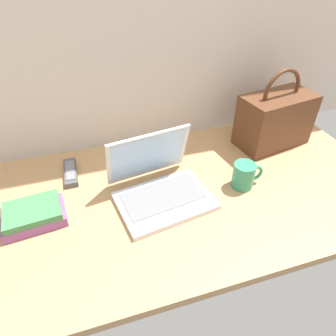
{
  "coord_description": "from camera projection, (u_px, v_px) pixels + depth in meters",
  "views": [
    {
      "loc": [
        -0.25,
        -0.74,
        0.76
      ],
      "look_at": [
        -0.02,
        0.0,
        0.15
      ],
      "focal_mm": 32.14,
      "sensor_mm": 36.0,
      "label": 1
    }
  ],
  "objects": [
    {
      "name": "desk",
      "position": [
        174.0,
        197.0,
        1.07
      ],
      "size": [
        1.6,
        0.76,
        0.03
      ],
      "color": "tan",
      "rests_on": "ground"
    },
    {
      "name": "laptop",
      "position": [
        159.0,
        184.0,
        1.03
      ],
      "size": [
        0.34,
        0.32,
        0.21
      ],
      "color": "silver",
      "rests_on": "desk"
    },
    {
      "name": "handbag",
      "position": [
        275.0,
        119.0,
        1.25
      ],
      "size": [
        0.32,
        0.21,
        0.33
      ],
      "color": "#59331E",
      "rests_on": "desk"
    },
    {
      "name": "remote_control_near",
      "position": [
        71.0,
        172.0,
        1.14
      ],
      "size": [
        0.05,
        0.16,
        0.02
      ],
      "color": "#4C4C51",
      "rests_on": "desk"
    },
    {
      "name": "book_stack",
      "position": [
        34.0,
        215.0,
        0.95
      ],
      "size": [
        0.2,
        0.15,
        0.06
      ],
      "color": "#8C4C8C",
      "rests_on": "desk"
    },
    {
      "name": "coffee_mug",
      "position": [
        244.0,
        175.0,
        1.07
      ],
      "size": [
        0.12,
        0.08,
        0.09
      ],
      "color": "#338C66",
      "rests_on": "desk"
    }
  ]
}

